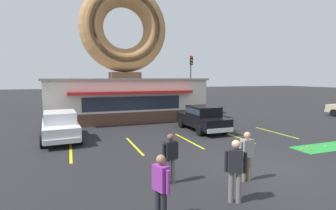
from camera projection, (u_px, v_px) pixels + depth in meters
name	position (u px, v px, depth m)	size (l,w,h in m)	color
ground_plane	(271.00, 168.00, 9.97)	(160.00, 160.00, 0.00)	#232326
donut_shop_building	(125.00, 74.00, 21.58)	(12.30, 6.75, 10.96)	brown
putting_mat	(331.00, 147.00, 12.94)	(4.10, 1.32, 0.03)	green
mini_donut_near_right	(311.00, 150.00, 12.25)	(0.13, 0.13, 0.04)	brown
mini_donut_mid_left	(301.00, 149.00, 12.36)	(0.13, 0.13, 0.04)	#D17F47
mini_donut_mid_centre	(308.00, 147.00, 12.81)	(0.13, 0.13, 0.04)	#D17F47
golf_ball	(325.00, 146.00, 12.98)	(0.04, 0.04, 0.04)	white
car_white	(60.00, 125.00, 14.22)	(2.21, 4.67, 1.60)	silver
car_black	(203.00, 117.00, 16.87)	(2.00, 4.57, 1.60)	black
pedestrian_blue_sweater_man	(235.00, 168.00, 7.10)	(0.51, 0.41, 1.75)	slate
pedestrian_hooded_kid	(247.00, 154.00, 8.62)	(0.60, 0.25, 1.65)	#7F7056
pedestrian_leather_jacket_man	(170.00, 156.00, 8.42)	(0.59, 0.30, 1.63)	slate
pedestrian_clipboard_woman	(161.00, 186.00, 6.06)	(0.36, 0.56, 1.66)	#232328
trash_bin	(217.00, 114.00, 21.21)	(0.57, 0.57, 0.97)	#232833
traffic_light_pole	(191.00, 75.00, 28.45)	(0.28, 0.47, 5.80)	#595B60
parking_stripe_far_left	(71.00, 152.00, 12.11)	(0.12, 3.60, 0.01)	yellow
parking_stripe_left	(134.00, 146.00, 13.16)	(0.12, 3.60, 0.01)	yellow
parking_stripe_mid_left	(188.00, 141.00, 14.22)	(0.12, 3.60, 0.01)	yellow
parking_stripe_centre	(235.00, 136.00, 15.27)	(0.12, 3.60, 0.01)	yellow
parking_stripe_mid_right	(276.00, 133.00, 16.33)	(0.12, 3.60, 0.01)	yellow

